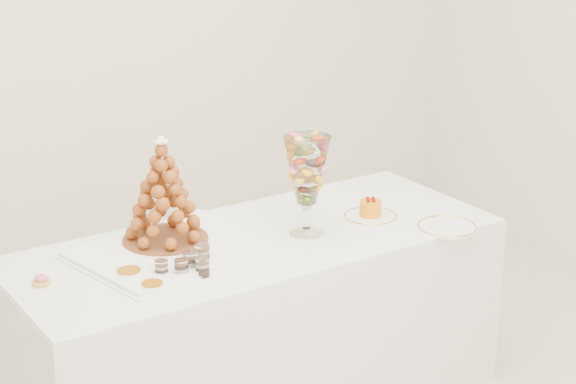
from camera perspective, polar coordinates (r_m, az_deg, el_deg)
buffet_table at (r=3.81m, az=-1.83°, el=-7.81°), size 1.92×0.83×0.72m
lace_tray at (r=3.56m, az=-6.88°, el=-3.41°), size 0.74×0.62×0.02m
macaron_vase at (r=3.63m, az=1.12°, el=1.26°), size 0.18×0.18×0.39m
cake_plate at (r=3.88m, az=4.90°, el=-1.48°), size 0.22×0.22×0.01m
spare_plate at (r=3.81m, az=9.40°, el=-2.08°), size 0.24×0.24×0.01m
pink_tart at (r=3.37m, az=-14.41°, el=-5.11°), size 0.06×0.06×0.04m
verrine_a at (r=3.35m, az=-7.50°, el=-4.54°), size 0.05×0.05×0.06m
verrine_b at (r=3.38m, az=-5.82°, el=-4.14°), size 0.07×0.07×0.07m
verrine_c at (r=3.44m, az=-5.10°, el=-3.68°), size 0.06×0.06×0.07m
verrine_d at (r=3.34m, az=-6.34°, el=-4.53°), size 0.06×0.06×0.07m
verrine_e at (r=3.35m, az=-5.09°, el=-4.45°), size 0.06×0.06×0.07m
ramekin_back at (r=3.36m, az=-9.40°, el=-4.85°), size 0.09×0.09×0.03m
ramekin_front at (r=3.26m, az=-8.04°, el=-5.61°), size 0.08×0.08×0.03m
croquembouche at (r=3.55m, az=-7.40°, el=0.08°), size 0.32×0.32×0.40m
mousse_cake at (r=3.87m, az=4.91°, el=-0.95°), size 0.09×0.09×0.08m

